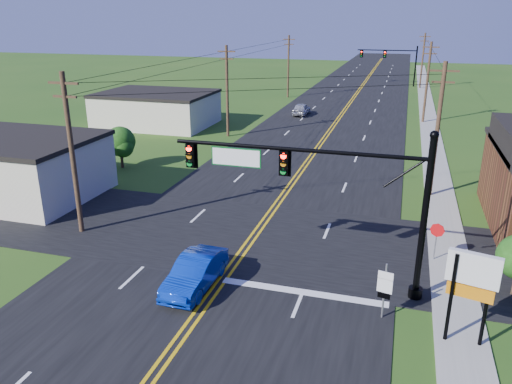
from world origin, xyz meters
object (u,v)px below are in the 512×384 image
(blue_car, at_px, (195,273))
(stop_sign, at_px, (437,234))
(signal_mast_far, at_px, (390,59))
(route_sign, at_px, (385,287))
(signal_mast_main, at_px, (318,186))

(blue_car, xyz_separation_m, stop_sign, (10.48, 5.91, 0.72))
(signal_mast_far, height_order, route_sign, signal_mast_far)
(signal_mast_main, distance_m, route_sign, 5.00)
(route_sign, bearing_deg, signal_mast_main, 160.45)
(blue_car, relative_size, stop_sign, 2.21)
(signal_mast_main, relative_size, route_sign, 4.57)
(stop_sign, bearing_deg, signal_mast_main, -127.96)
(signal_mast_main, distance_m, stop_sign, 7.46)
(signal_mast_far, distance_m, blue_car, 74.21)
(signal_mast_main, bearing_deg, signal_mast_far, 89.92)
(signal_mast_far, height_order, blue_car, signal_mast_far)
(signal_mast_main, xyz_separation_m, blue_car, (-5.10, -1.93, -4.01))
(stop_sign, bearing_deg, signal_mast_far, 110.00)
(stop_sign, bearing_deg, route_sign, -94.76)
(stop_sign, bearing_deg, blue_car, -135.03)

